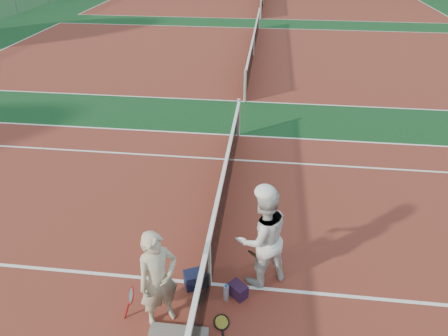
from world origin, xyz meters
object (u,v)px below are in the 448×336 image
object	(u,v)px
net_main	(209,262)
player_b	(262,237)
sports_bag_navy	(196,279)
racket_black_held	(254,261)
sports_bag_purple	(238,290)
racket_spare	(222,322)
racket_red	(132,303)
water_bottle	(226,293)
player_a	(158,280)

from	to	relation	value
net_main	player_b	distance (m)	0.94
player_b	sports_bag_navy	size ratio (longest dim) A/B	5.05
racket_black_held	sports_bag_purple	xyz separation A→B (m)	(-0.23, -0.54, -0.14)
player_b	racket_spare	xyz separation A→B (m)	(-0.53, -0.96, -0.90)
racket_black_held	sports_bag_navy	xyz separation A→B (m)	(-0.94, -0.40, -0.11)
net_main	sports_bag_purple	bearing A→B (deg)	-20.51
net_main	racket_red	world-z (taller)	net_main
racket_red	water_bottle	world-z (taller)	racket_red
player_a	sports_bag_purple	bearing A→B (deg)	-14.26
player_a	water_bottle	xyz separation A→B (m)	(0.92, 0.47, -0.68)
net_main	player_b	xyz separation A→B (m)	(0.82, 0.23, 0.40)
racket_red	player_a	bearing A→B (deg)	-26.98
sports_bag_navy	racket_spare	bearing A→B (deg)	-53.08
racket_spare	racket_red	bearing A→B (deg)	77.79
player_a	sports_bag_purple	world-z (taller)	player_a
player_b	sports_bag_navy	xyz separation A→B (m)	(-1.05, -0.28, -0.77)
racket_red	net_main	bearing A→B (deg)	8.46
sports_bag_navy	sports_bag_purple	bearing A→B (deg)	-10.70
player_a	racket_spare	size ratio (longest dim) A/B	2.78
net_main	racket_black_held	size ratio (longest dim) A/B	21.31
player_a	player_b	size ratio (longest dim) A/B	0.91
player_a	racket_spare	bearing A→B (deg)	-40.38
net_main	racket_spare	world-z (taller)	net_main
player_b	racket_spare	size ratio (longest dim) A/B	3.04
racket_red	water_bottle	size ratio (longest dim) A/B	1.93
racket_red	sports_bag_navy	bearing A→B (deg)	13.51
player_a	racket_spare	world-z (taller)	player_a
net_main	racket_black_held	xyz separation A→B (m)	(0.71, 0.36, -0.25)
racket_black_held	water_bottle	world-z (taller)	racket_black_held
sports_bag_purple	water_bottle	bearing A→B (deg)	-149.85
net_main	racket_spare	bearing A→B (deg)	-68.84
net_main	player_b	size ratio (longest dim) A/B	6.01
sports_bag_navy	player_a	bearing A→B (deg)	-118.58
racket_red	sports_bag_navy	world-z (taller)	racket_red
racket_spare	sports_bag_purple	xyz separation A→B (m)	(0.20, 0.55, 0.10)
racket_red	sports_bag_purple	xyz separation A→B (m)	(1.55, 0.57, -0.17)
player_a	player_b	world-z (taller)	player_b
net_main	sports_bag_navy	world-z (taller)	net_main
net_main	player_a	size ratio (longest dim) A/B	6.59
player_b	sports_bag_navy	bearing A→B (deg)	-14.76
racket_spare	sports_bag_navy	size ratio (longest dim) A/B	1.66
sports_bag_purple	net_main	bearing A→B (deg)	159.49
player_b	water_bottle	world-z (taller)	player_b
player_a	racket_red	distance (m)	0.71
player_b	racket_black_held	bearing A→B (deg)	-78.37
sports_bag_navy	water_bottle	size ratio (longest dim) A/B	1.21
player_a	racket_black_held	distance (m)	1.82
net_main	sports_bag_purple	world-z (taller)	net_main
net_main	player_a	distance (m)	1.03
racket_black_held	sports_bag_navy	size ratio (longest dim) A/B	1.42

